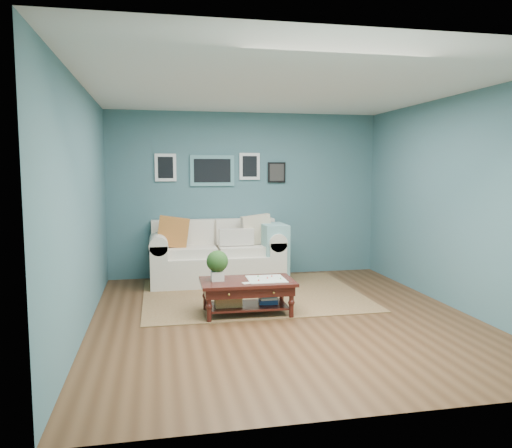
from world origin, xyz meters
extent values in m
plane|color=brown|center=(0.00, 0.00, 0.00)|extent=(5.00, 5.00, 0.00)
plane|color=white|center=(0.00, 0.00, 2.70)|extent=(5.00, 5.00, 0.00)
cube|color=#426C71|center=(0.00, 2.50, 1.35)|extent=(4.50, 0.02, 2.70)
cube|color=#426C71|center=(0.00, -2.50, 1.35)|extent=(4.50, 0.02, 2.70)
cube|color=#426C71|center=(-2.25, 0.00, 1.35)|extent=(0.02, 5.00, 2.70)
cube|color=#426C71|center=(2.25, 0.00, 1.35)|extent=(0.02, 5.00, 2.70)
cube|color=#599295|center=(-0.56, 2.48, 1.75)|extent=(0.72, 0.03, 0.50)
cube|color=black|center=(-0.56, 2.46, 1.75)|extent=(0.60, 0.01, 0.38)
cube|color=white|center=(-1.31, 2.48, 1.80)|extent=(0.34, 0.03, 0.44)
cube|color=white|center=(0.06, 2.48, 1.82)|extent=(0.34, 0.03, 0.44)
cube|color=black|center=(0.52, 2.48, 1.72)|extent=(0.30, 0.03, 0.34)
cube|color=brown|center=(-0.15, 1.11, 0.01)|extent=(3.03, 2.43, 0.01)
cube|color=white|center=(-0.56, 1.99, 0.22)|extent=(1.52, 0.94, 0.45)
cube|color=white|center=(-0.56, 2.35, 0.71)|extent=(1.99, 0.24, 0.51)
cube|color=white|center=(-1.45, 1.99, 0.33)|extent=(0.26, 0.94, 0.66)
cube|color=white|center=(0.33, 1.99, 0.33)|extent=(0.26, 0.94, 0.66)
cylinder|color=white|center=(-1.45, 1.99, 0.66)|extent=(0.28, 0.94, 0.28)
cylinder|color=white|center=(0.33, 1.99, 0.66)|extent=(0.28, 0.94, 0.28)
cube|color=white|center=(-0.96, 1.93, 0.52)|extent=(0.77, 0.60, 0.14)
cube|color=white|center=(-0.15, 1.93, 0.52)|extent=(0.77, 0.60, 0.14)
cube|color=white|center=(-0.96, 2.23, 0.78)|extent=(0.77, 0.13, 0.39)
cube|color=white|center=(-0.15, 2.23, 0.78)|extent=(0.77, 0.13, 0.39)
cube|color=#CF6625|center=(-1.22, 1.94, 0.82)|extent=(0.52, 0.18, 0.51)
cube|color=beige|center=(0.08, 2.01, 0.82)|extent=(0.51, 0.19, 0.49)
cube|color=beige|center=(-0.26, 1.88, 0.73)|extent=(0.54, 0.13, 0.26)
cube|color=#82B7B2|center=(0.33, 1.86, 0.49)|extent=(0.36, 0.59, 0.86)
cube|color=black|center=(-0.40, 0.19, 0.41)|extent=(1.15, 0.68, 0.04)
cube|color=black|center=(-0.40, 0.19, 0.33)|extent=(1.07, 0.60, 0.11)
cube|color=black|center=(-0.40, 0.19, 0.11)|extent=(0.97, 0.51, 0.02)
sphere|color=gold|center=(-0.67, -0.11, 0.33)|extent=(0.03, 0.03, 0.03)
sphere|color=gold|center=(-0.14, -0.12, 0.33)|extent=(0.03, 0.03, 0.03)
cylinder|color=black|center=(-0.89, -0.05, 0.19)|extent=(0.06, 0.06, 0.39)
cylinder|color=black|center=(0.09, -0.07, 0.19)|extent=(0.06, 0.06, 0.39)
cylinder|color=black|center=(-0.88, 0.46, 0.19)|extent=(0.06, 0.06, 0.39)
cylinder|color=black|center=(0.10, 0.44, 0.19)|extent=(0.06, 0.06, 0.39)
cube|color=white|center=(-0.76, 0.25, 0.48)|extent=(0.15, 0.15, 0.11)
sphere|color=#2A471C|center=(-0.76, 0.25, 0.66)|extent=(0.26, 0.26, 0.26)
cube|color=white|center=(-0.16, 0.19, 0.43)|extent=(0.46, 0.46, 0.01)
cube|color=#BA844C|center=(-0.63, 0.20, 0.21)|extent=(0.33, 0.23, 0.19)
cube|color=navy|center=(-0.13, 0.21, 0.17)|extent=(0.23, 0.17, 0.11)
camera|label=1|loc=(-1.47, -5.68, 1.77)|focal=35.00mm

